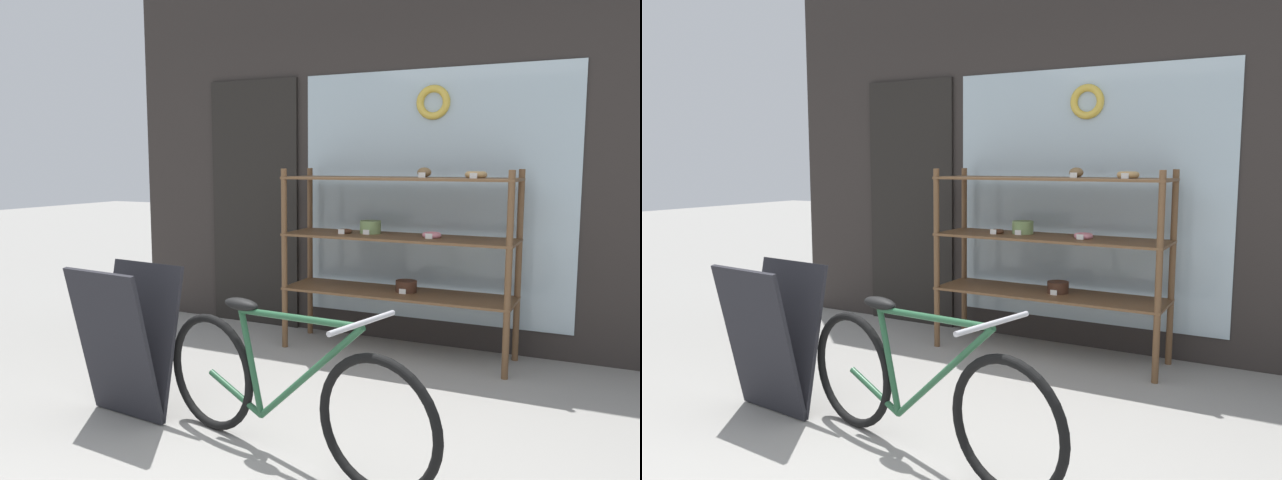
% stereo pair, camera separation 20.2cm
% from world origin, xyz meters
% --- Properties ---
extents(storefront_facade, '(5.08, 0.13, 3.19)m').
position_xyz_m(storefront_facade, '(-0.04, 2.56, 1.56)').
color(storefront_facade, '#2D2826').
rests_on(storefront_facade, ground_plane).
extents(display_case, '(1.69, 0.48, 1.37)m').
position_xyz_m(display_case, '(0.05, 2.19, 0.84)').
color(display_case, brown).
rests_on(display_case, ground_plane).
extents(bicycle, '(1.64, 0.56, 0.75)m').
position_xyz_m(bicycle, '(0.10, 0.39, 0.34)').
color(bicycle, black).
rests_on(bicycle, ground_plane).
extents(sandwich_board, '(0.56, 0.43, 0.84)m').
position_xyz_m(sandwich_board, '(-0.93, 0.45, 0.43)').
color(sandwich_board, '#232328').
rests_on(sandwich_board, ground_plane).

